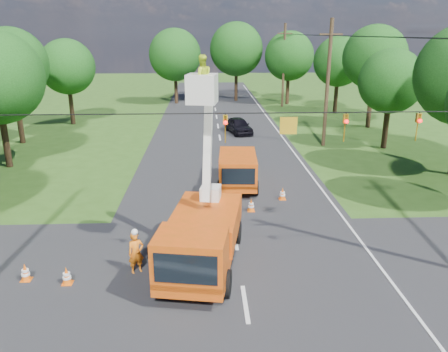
{
  "coord_description": "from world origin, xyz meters",
  "views": [
    {
      "loc": [
        -1.31,
        -12.84,
        8.94
      ],
      "look_at": [
        -0.45,
        6.35,
        2.6
      ],
      "focal_mm": 35.0,
      "sensor_mm": 36.0,
      "label": 1
    }
  ],
  "objects_px": {
    "tree_right_d": "(375,57)",
    "pole_right_mid": "(328,83)",
    "tree_far_a": "(175,55)",
    "pole_right_far": "(284,65)",
    "bucket_truck": "(202,228)",
    "traffic_cone_2": "(251,205)",
    "tree_right_c": "(391,81)",
    "traffic_cone_5": "(25,272)",
    "tree_left_e": "(11,64)",
    "tree_left_f": "(67,67)",
    "distant_car": "(239,126)",
    "traffic_cone_4": "(67,276)",
    "tree_far_b": "(236,49)",
    "tree_far_c": "(289,56)",
    "traffic_cone_3": "(282,194)",
    "ground_worker": "(136,253)",
    "tree_right_e": "(339,62)",
    "second_truck": "(238,168)"
  },
  "relations": [
    {
      "from": "traffic_cone_3",
      "to": "tree_far_a",
      "type": "distance_m",
      "value": 36.54
    },
    {
      "from": "pole_right_far",
      "to": "traffic_cone_2",
      "type": "bearing_deg",
      "value": -102.44
    },
    {
      "from": "tree_right_d",
      "to": "bucket_truck",
      "type": "bearing_deg",
      "value": -121.69
    },
    {
      "from": "tree_far_a",
      "to": "traffic_cone_2",
      "type": "bearing_deg",
      "value": -80.66
    },
    {
      "from": "tree_left_e",
      "to": "tree_left_f",
      "type": "bearing_deg",
      "value": 75.96
    },
    {
      "from": "traffic_cone_5",
      "to": "tree_right_e",
      "type": "xyz_separation_m",
      "value": [
        21.93,
        35.1,
        5.45
      ]
    },
    {
      "from": "pole_right_mid",
      "to": "tree_far_a",
      "type": "height_order",
      "value": "pole_right_mid"
    },
    {
      "from": "distant_car",
      "to": "tree_far_c",
      "type": "distance_m",
      "value": 19.54
    },
    {
      "from": "second_truck",
      "to": "pole_right_mid",
      "type": "relative_size",
      "value": 0.59
    },
    {
      "from": "second_truck",
      "to": "pole_right_far",
      "type": "relative_size",
      "value": 0.59
    },
    {
      "from": "second_truck",
      "to": "tree_far_b",
      "type": "height_order",
      "value": "tree_far_b"
    },
    {
      "from": "tree_far_b",
      "to": "tree_far_c",
      "type": "xyz_separation_m",
      "value": [
        6.5,
        -3.0,
        -0.75
      ]
    },
    {
      "from": "traffic_cone_5",
      "to": "tree_left_e",
      "type": "bearing_deg",
      "value": 111.42
    },
    {
      "from": "tree_far_a",
      "to": "tree_far_b",
      "type": "bearing_deg",
      "value": 14.04
    },
    {
      "from": "traffic_cone_3",
      "to": "pole_right_mid",
      "type": "height_order",
      "value": "pole_right_mid"
    },
    {
      "from": "tree_right_d",
      "to": "distant_car",
      "type": "bearing_deg",
      "value": -170.6
    },
    {
      "from": "tree_far_b",
      "to": "traffic_cone_5",
      "type": "bearing_deg",
      "value": -103.87
    },
    {
      "from": "ground_worker",
      "to": "traffic_cone_4",
      "type": "height_order",
      "value": "ground_worker"
    },
    {
      "from": "tree_right_e",
      "to": "tree_far_b",
      "type": "bearing_deg",
      "value": 137.2
    },
    {
      "from": "tree_right_d",
      "to": "tree_far_b",
      "type": "relative_size",
      "value": 0.94
    },
    {
      "from": "distant_car",
      "to": "tree_right_e",
      "type": "xyz_separation_m",
      "value": [
        11.99,
        10.15,
        5.08
      ]
    },
    {
      "from": "pole_right_far",
      "to": "tree_left_f",
      "type": "distance_m",
      "value": 25.36
    },
    {
      "from": "tree_far_b",
      "to": "tree_far_a",
      "type": "bearing_deg",
      "value": -165.96
    },
    {
      "from": "traffic_cone_5",
      "to": "traffic_cone_3",
      "type": "bearing_deg",
      "value": 35.48
    },
    {
      "from": "traffic_cone_3",
      "to": "tree_right_c",
      "type": "bearing_deg",
      "value": 47.56
    },
    {
      "from": "traffic_cone_5",
      "to": "tree_far_b",
      "type": "height_order",
      "value": "tree_far_b"
    },
    {
      "from": "ground_worker",
      "to": "traffic_cone_2",
      "type": "height_order",
      "value": "ground_worker"
    },
    {
      "from": "tree_far_b",
      "to": "pole_right_far",
      "type": "bearing_deg",
      "value": -42.27
    },
    {
      "from": "ground_worker",
      "to": "pole_right_mid",
      "type": "bearing_deg",
      "value": 29.55
    },
    {
      "from": "ground_worker",
      "to": "traffic_cone_3",
      "type": "distance_m",
      "value": 10.27
    },
    {
      "from": "traffic_cone_2",
      "to": "traffic_cone_3",
      "type": "height_order",
      "value": "same"
    },
    {
      "from": "tree_right_d",
      "to": "pole_right_mid",
      "type": "bearing_deg",
      "value": -131.99
    },
    {
      "from": "tree_far_b",
      "to": "distant_car",
      "type": "bearing_deg",
      "value": -93.37
    },
    {
      "from": "ground_worker",
      "to": "tree_right_c",
      "type": "relative_size",
      "value": 0.22
    },
    {
      "from": "tree_right_d",
      "to": "tree_left_e",
      "type": "bearing_deg",
      "value": -171.01
    },
    {
      "from": "tree_left_f",
      "to": "tree_right_c",
      "type": "xyz_separation_m",
      "value": [
        28.0,
        -11.0,
        -0.37
      ]
    },
    {
      "from": "ground_worker",
      "to": "tree_far_a",
      "type": "relative_size",
      "value": 0.18
    },
    {
      "from": "traffic_cone_3",
      "to": "distant_car",
      "type": "bearing_deg",
      "value": 93.91
    },
    {
      "from": "distant_car",
      "to": "tree_far_a",
      "type": "relative_size",
      "value": 0.45
    },
    {
      "from": "pole_right_mid",
      "to": "pole_right_far",
      "type": "xyz_separation_m",
      "value": [
        0.0,
        20.0,
        0.0
      ]
    },
    {
      "from": "distant_car",
      "to": "tree_left_e",
      "type": "bearing_deg",
      "value": 174.2
    },
    {
      "from": "tree_left_e",
      "to": "tree_far_b",
      "type": "xyz_separation_m",
      "value": [
        19.8,
        23.0,
        0.32
      ]
    },
    {
      "from": "traffic_cone_5",
      "to": "bucket_truck",
      "type": "bearing_deg",
      "value": 6.3
    },
    {
      "from": "tree_left_f",
      "to": "tree_right_e",
      "type": "relative_size",
      "value": 0.97
    },
    {
      "from": "distant_car",
      "to": "tree_far_a",
      "type": "xyz_separation_m",
      "value": [
        -6.81,
        18.15,
        5.46
      ]
    },
    {
      "from": "traffic_cone_4",
      "to": "tree_far_a",
      "type": "xyz_separation_m",
      "value": [
        1.51,
        43.41,
        5.83
      ]
    },
    {
      "from": "tree_left_f",
      "to": "traffic_cone_5",
      "type": "bearing_deg",
      "value": -77.51
    },
    {
      "from": "tree_far_b",
      "to": "tree_far_c",
      "type": "height_order",
      "value": "tree_far_b"
    },
    {
      "from": "tree_right_c",
      "to": "traffic_cone_5",
      "type": "bearing_deg",
      "value": -138.16
    },
    {
      "from": "pole_right_far",
      "to": "tree_far_a",
      "type": "relative_size",
      "value": 1.05
    }
  ]
}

